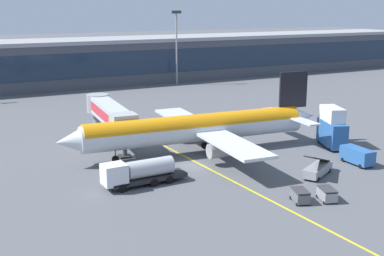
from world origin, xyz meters
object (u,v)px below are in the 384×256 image
Objects in this scene: crew_van at (358,155)px; baggage_cart_0 at (300,196)px; catering_lift at (332,128)px; baggage_cart_1 at (327,194)px; main_airliner at (198,128)px; belt_loader at (318,168)px; fuel_tanker at (139,172)px.

crew_van reaches higher than baggage_cart_0.
catering_lift reaches higher than baggage_cart_1.
main_airliner is 8.26× the size of crew_van.
belt_loader is 15.28m from catering_lift.
baggage_cart_1 is at bearing -40.51° from fuel_tanker.
main_airliner is 19.01m from belt_loader.
belt_loader reaches higher than baggage_cart_1.
baggage_cart_1 is at bearing -124.30° from belt_loader.
crew_van is (8.29, 1.20, 0.32)m from belt_loader.
catering_lift reaches higher than baggage_cart_0.
fuel_tanker reaches higher than baggage_cart_1.
main_airliner is at bearing 137.74° from crew_van.
belt_loader reaches higher than baggage_cart_0.
main_airliner reaches higher than belt_loader.
fuel_tanker is 1.50× the size of catering_lift.
catering_lift reaches higher than belt_loader.
belt_loader is 8.79m from baggage_cart_1.
fuel_tanker is at bearing 168.56° from crew_van.
main_airliner is 5.79× the size of catering_lift.
baggage_cart_0 is at bearing -140.30° from catering_lift.
belt_loader reaches higher than crew_van.
fuel_tanker reaches higher than baggage_cart_0.
catering_lift is at bearing -18.49° from main_airliner.
belt_loader is at bearing 55.70° from baggage_cart_1.
baggage_cart_0 is (0.74, -22.87, -3.10)m from main_airliner.
crew_van is 1.69× the size of baggage_cart_1.
crew_van is 15.72m from baggage_cart_1.
crew_van is 1.69× the size of baggage_cart_0.
fuel_tanker reaches higher than crew_van.
fuel_tanker is 2.14× the size of crew_van.
catering_lift is 23.85m from baggage_cart_1.
baggage_cart_0 is at bearing -43.97° from fuel_tanker.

